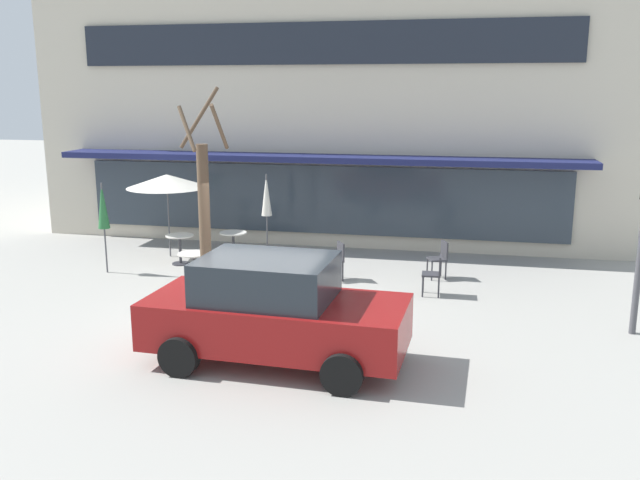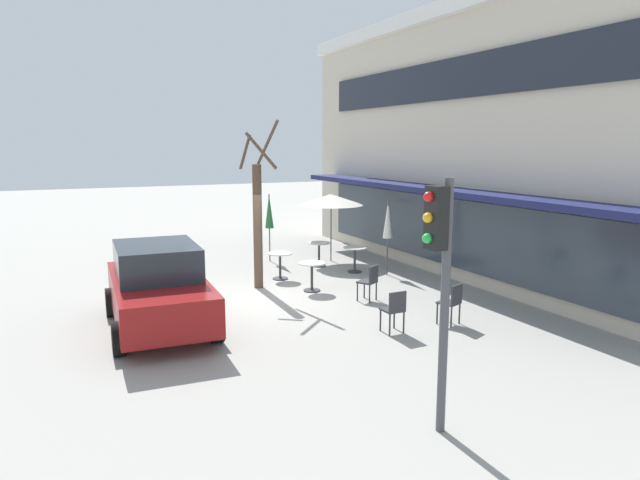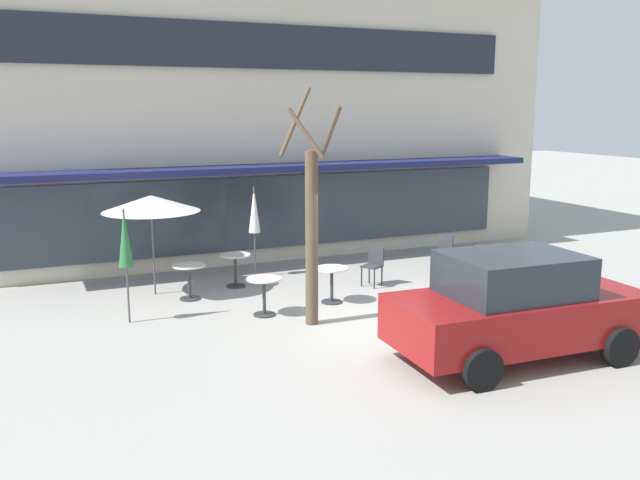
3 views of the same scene
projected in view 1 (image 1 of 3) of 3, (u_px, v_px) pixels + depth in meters
The scene contains 14 objects.
ground_plane at pixel (255, 313), 13.54m from camera, with size 80.00×80.00×0.00m, color #9E9B93.
building_facade at pixel (344, 105), 22.20m from camera, with size 16.96×9.10×7.73m.
cafe_table_near_wall at pixel (265, 264), 15.24m from camera, with size 0.70×0.70×0.76m.
cafe_table_streetside at pixel (233, 241), 17.52m from camera, with size 0.70×0.70×0.76m.
cafe_table_by_tree at pixel (194, 264), 15.31m from camera, with size 0.70×0.70×0.76m.
cafe_table_mid_patio at pixel (180, 244), 17.18m from camera, with size 0.70×0.70×0.76m.
patio_umbrella_green_folded at pixel (266, 196), 17.80m from camera, with size 0.28×0.28×2.20m.
patio_umbrella_cream_folded at pixel (167, 181), 17.66m from camera, with size 2.10×2.10×2.20m.
patio_umbrella_corner_open at pixel (103, 207), 16.17m from camera, with size 0.28×0.28×2.20m.
cafe_chair_0 at pixel (435, 272), 14.58m from camera, with size 0.41×0.41×0.89m.
cafe_chair_1 at pixel (337, 258), 15.78m from camera, with size 0.55×0.55×0.89m.
cafe_chair_2 at pixel (440, 257), 15.91m from camera, with size 0.52×0.52×0.89m.
parked_sedan at pixel (274, 311), 10.93m from camera, with size 4.28×2.16×1.76m.
street_tree at pixel (204, 212), 14.06m from camera, with size 1.02×1.08×4.43m.
Camera 1 is at (3.97, -12.33, 4.40)m, focal length 38.00 mm.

